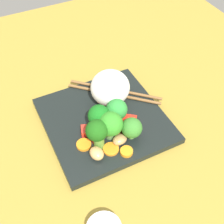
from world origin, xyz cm
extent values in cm
cube|color=olive|center=(0.00, 0.00, -1.00)|extent=(110.00, 110.00, 2.00)
cube|color=black|center=(0.00, 0.00, 0.69)|extent=(25.17, 25.17, 1.39)
ellipsoid|color=white|center=(3.61, 4.50, 5.18)|extent=(12.55, 12.54, 7.58)
cylinder|color=#6CA956|center=(-1.24, -5.22, 2.62)|extent=(2.61, 2.73, 2.67)
sphere|color=#308924|center=(-1.14, -5.48, 5.80)|extent=(4.96, 4.96, 4.96)
cylinder|color=#6FAC4E|center=(1.96, -2.15, 2.56)|extent=(1.68, 1.69, 2.35)
sphere|color=#2D8935|center=(2.01, -1.93, 5.02)|extent=(4.52, 4.52, 4.52)
cylinder|color=#5E9538|center=(-4.12, -6.29, 2.96)|extent=(2.91, 2.88, 3.18)
sphere|color=#195612|center=(-4.38, -6.07, 6.18)|extent=(4.36, 4.36, 4.36)
cylinder|color=#629E40|center=(-2.46, -2.35, 2.89)|extent=(2.95, 3.07, 3.31)
sphere|color=#156718|center=(-2.31, -2.58, 5.88)|extent=(4.53, 4.53, 4.53)
cylinder|color=#6BAB45|center=(2.72, -7.04, 2.23)|extent=(1.84, 1.99, 1.88)
sphere|color=#35792A|center=(2.70, -7.17, 4.37)|extent=(4.25, 4.25, 4.25)
cylinder|color=orange|center=(-2.43, -8.20, 1.61)|extent=(4.44, 4.44, 0.45)
cylinder|color=orange|center=(0.10, -10.20, 1.77)|extent=(2.97, 2.97, 0.77)
cylinder|color=orange|center=(-6.88, -4.88, 1.70)|extent=(3.12, 3.12, 0.61)
cylinder|color=orange|center=(0.87, -4.61, 1.75)|extent=(2.70, 2.70, 0.72)
cube|color=red|center=(3.50, -4.60, 2.58)|extent=(4.23, 4.26, 2.38)
cube|color=red|center=(-3.96, -4.15, 2.43)|extent=(2.95, 2.85, 2.07)
cube|color=red|center=(-1.01, -0.24, 2.03)|extent=(2.40, 2.21, 1.27)
cube|color=red|center=(-4.97, -2.19, 2.15)|extent=(3.05, 2.98, 1.52)
ellipsoid|color=tan|center=(-5.61, -8.43, 2.47)|extent=(3.07, 3.59, 2.15)
ellipsoid|color=tan|center=(-0.12, -2.40, 2.58)|extent=(4.81, 4.46, 2.38)
ellipsoid|color=tan|center=(-0.41, -7.31, 2.27)|extent=(3.56, 2.94, 1.76)
cylinder|color=brown|center=(6.00, 6.58, 1.73)|extent=(16.95, 15.51, 0.68)
cylinder|color=brown|center=(4.97, 5.44, 1.73)|extent=(16.95, 15.51, 0.68)
camera|label=1|loc=(-17.66, -39.59, 50.68)|focal=48.29mm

